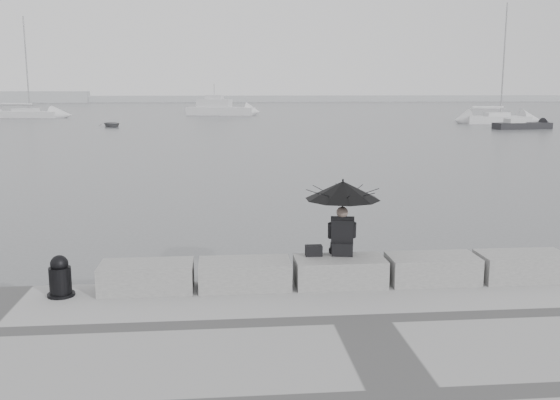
{
  "coord_description": "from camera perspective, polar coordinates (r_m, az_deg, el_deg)",
  "views": [
    {
      "loc": [
        -2.08,
        -11.02,
        4.01
      ],
      "look_at": [
        -0.74,
        3.0,
        1.44
      ],
      "focal_mm": 40.0,
      "sensor_mm": 36.0,
      "label": 1
    }
  ],
  "objects": [
    {
      "name": "motor_cruiser",
      "position": [
        89.6,
        -5.43,
        8.31
      ],
      "size": [
        9.81,
        5.3,
        4.5
      ],
      "rotation": [
        0.0,
        0.0,
        -0.28
      ],
      "color": "silver",
      "rests_on": "ground"
    },
    {
      "name": "stone_block_far_right",
      "position": [
        12.35,
        21.26,
        -5.69
      ],
      "size": [
        1.6,
        0.8,
        0.5
      ],
      "primitive_type": "cube",
      "color": "slate",
      "rests_on": "promenade"
    },
    {
      "name": "bag",
      "position": [
        11.28,
        3.1,
        -4.64
      ],
      "size": [
        0.3,
        0.17,
        0.19
      ],
      "primitive_type": "cube",
      "color": "black",
      "rests_on": "stone_block_centre"
    },
    {
      "name": "sailboat_right",
      "position": [
        73.17,
        19.17,
        7.06
      ],
      "size": [
        7.1,
        2.43,
        12.9
      ],
      "rotation": [
        0.0,
        0.0,
        0.0
      ],
      "color": "silver",
      "rests_on": "ground"
    },
    {
      "name": "small_motorboat",
      "position": [
        64.3,
        21.27,
        6.36
      ],
      "size": [
        5.74,
        2.36,
        1.1
      ],
      "rotation": [
        0.0,
        0.0,
        0.14
      ],
      "color": "black",
      "rests_on": "ground"
    },
    {
      "name": "seated_person",
      "position": [
        11.2,
        5.76,
        0.17
      ],
      "size": [
        1.36,
        1.36,
        1.39
      ],
      "rotation": [
        0.0,
        0.0,
        -0.19
      ],
      "color": "black",
      "rests_on": "stone_block_centre"
    },
    {
      "name": "stone_block_far_left",
      "position": [
        11.14,
        -12.09,
        -6.91
      ],
      "size": [
        1.6,
        0.8,
        0.5
      ],
      "primitive_type": "cube",
      "color": "slate",
      "rests_on": "promenade"
    },
    {
      "name": "ground",
      "position": [
        11.91,
        5.01,
        -9.37
      ],
      "size": [
        360.0,
        360.0,
        0.0
      ],
      "primitive_type": "plane",
      "color": "#4C4F52",
      "rests_on": "ground"
    },
    {
      "name": "distant_landmass",
      "position": [
        165.67,
        -7.65,
        9.18
      ],
      "size": [
        180.0,
        8.0,
        2.8
      ],
      "color": "#A0A2A5",
      "rests_on": "ground"
    },
    {
      "name": "stone_block_centre",
      "position": [
        11.26,
        5.49,
        -6.54
      ],
      "size": [
        1.6,
        0.8,
        0.5
      ],
      "primitive_type": "cube",
      "color": "slate",
      "rests_on": "promenade"
    },
    {
      "name": "stone_block_left",
      "position": [
        11.07,
        -3.25,
        -6.81
      ],
      "size": [
        1.6,
        0.8,
        0.5
      ],
      "primitive_type": "cube",
      "color": "slate",
      "rests_on": "promenade"
    },
    {
      "name": "stone_block_right",
      "position": [
        11.69,
        13.74,
        -6.16
      ],
      "size": [
        1.6,
        0.8,
        0.5
      ],
      "primitive_type": "cube",
      "color": "slate",
      "rests_on": "promenade"
    },
    {
      "name": "mooring_bollard",
      "position": [
        11.24,
        -19.45,
        -6.83
      ],
      "size": [
        0.46,
        0.46,
        0.72
      ],
      "color": "black",
      "rests_on": "promenade"
    },
    {
      "name": "dinghy",
      "position": [
        65.4,
        -15.11,
        6.71
      ],
      "size": [
        3.38,
        2.57,
        0.53
      ],
      "primitive_type": "imported",
      "rotation": [
        0.0,
        0.0,
        0.46
      ],
      "color": "gray",
      "rests_on": "ground"
    },
    {
      "name": "sailboat_left",
      "position": [
        88.46,
        -22.21,
        7.32
      ],
      "size": [
        9.23,
        4.48,
        12.9
      ],
      "rotation": [
        0.0,
        0.0,
        -0.24
      ],
      "color": "silver",
      "rests_on": "ground"
    }
  ]
}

